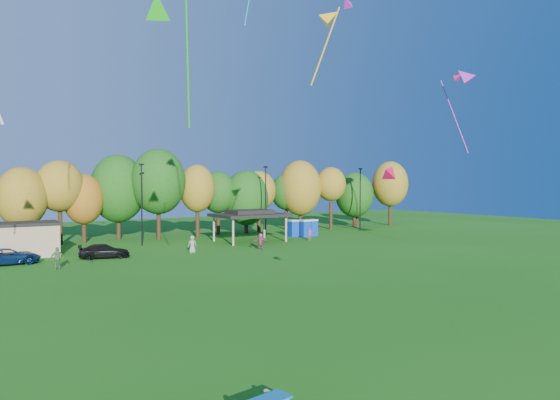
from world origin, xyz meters
TOP-DOWN VIEW (x-y plane):
  - ground at (0.00, 0.00)m, footprint 160.00×160.00m
  - tree_line at (-1.03, 45.51)m, footprint 93.57×10.55m
  - lamp_posts at (2.00, 40.00)m, footprint 64.50×0.25m
  - utility_building at (-10.00, 38.00)m, footprint 6.30×4.30m
  - pavilion at (14.00, 37.00)m, footprint 8.20×6.20m
  - porta_potties at (22.61, 38.14)m, footprint 3.75×1.95m
  - car_c at (-11.51, 33.40)m, footprint 5.15×2.61m
  - car_d at (-3.74, 32.80)m, footprint 4.79×2.73m
  - far_person_0 at (-8.36, 28.56)m, footprint 1.14×0.66m
  - far_person_1 at (4.38, 31.40)m, footprint 0.95×0.71m
  - far_person_3 at (20.64, 33.97)m, footprint 0.61×0.45m
  - far_person_5 at (11.48, 30.14)m, footprint 1.69×1.11m
  - kite_0 at (5.26, 10.58)m, footprint 2.97×2.47m
  - kite_5 at (11.36, 16.26)m, footprint 1.49×1.29m
  - kite_6 at (-5.82, 11.26)m, footprint 2.57×4.27m
  - kite_7 at (26.22, 16.63)m, footprint 3.43×4.59m
  - kite_8 at (29.96, 20.08)m, footprint 1.21×1.39m
  - kite_10 at (3.02, 3.09)m, footprint 1.36×1.20m

SIDE VIEW (x-z plane):
  - ground at x=0.00m, z-range 0.00..0.00m
  - car_d at x=-3.74m, z-range 0.00..1.31m
  - car_c at x=-11.51m, z-range 0.00..1.40m
  - far_person_3 at x=20.64m, z-range 0.00..1.56m
  - far_person_5 at x=11.48m, z-range 0.00..1.74m
  - far_person_1 at x=4.38m, z-range 0.00..1.76m
  - far_person_0 at x=-8.36m, z-range 0.00..1.82m
  - porta_potties at x=22.61m, z-range 0.01..2.19m
  - utility_building at x=-10.00m, z-range 0.01..3.26m
  - pavilion at x=14.00m, z-range 1.34..5.11m
  - lamp_posts at x=2.00m, z-range 0.36..9.45m
  - tree_line at x=-1.03m, z-range 0.34..11.49m
  - kite_10 at x=3.02m, z-range 7.00..8.13m
  - kite_6 at x=-5.82m, z-range 12.57..20.03m
  - kite_7 at x=26.22m, z-range 12.97..21.44m
  - kite_0 at x=5.26m, z-range 14.75..20.20m
  - kite_8 at x=29.96m, z-range 17.66..18.87m
  - kite_5 at x=11.36m, z-range 20.73..21.99m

